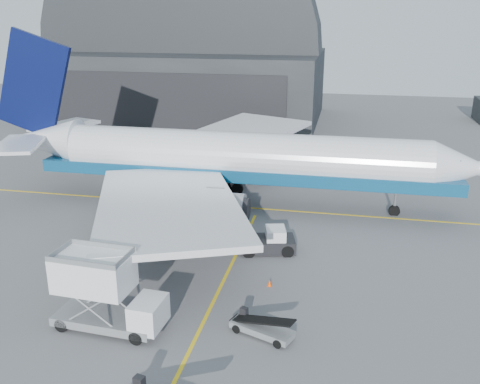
% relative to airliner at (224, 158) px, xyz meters
% --- Properties ---
extents(ground, '(200.00, 200.00, 0.00)m').
position_rel_airliner_xyz_m(ground, '(3.74, -20.88, -4.95)').
color(ground, '#565659').
rests_on(ground, ground).
extents(taxi_lines, '(80.00, 42.12, 0.02)m').
position_rel_airliner_xyz_m(taxi_lines, '(3.74, -8.22, -4.94)').
color(taxi_lines, yellow).
rests_on(taxi_lines, ground).
extents(hangar, '(50.00, 28.30, 28.00)m').
position_rel_airliner_xyz_m(hangar, '(-18.26, 44.06, 4.59)').
color(hangar, black).
rests_on(hangar, ground).
extents(airliner, '(50.42, 48.89, 17.69)m').
position_rel_airliner_xyz_m(airliner, '(0.00, 0.00, 0.00)').
color(airliner, white).
rests_on(airliner, ground).
extents(catering_truck, '(7.34, 3.18, 4.93)m').
position_rel_airliner_xyz_m(catering_truck, '(-2.17, -23.97, -2.45)').
color(catering_truck, gray).
rests_on(catering_truck, ground).
extents(pushback_tug, '(5.01, 3.57, 2.11)m').
position_rel_airliner_xyz_m(pushback_tug, '(6.28, -10.62, -4.16)').
color(pushback_tug, black).
rests_on(pushback_tug, ground).
extents(belt_loader_b, '(4.36, 2.76, 1.65)m').
position_rel_airliner_xyz_m(belt_loader_b, '(7.68, -22.82, -4.44)').
color(belt_loader_b, gray).
rests_on(belt_loader_b, ground).
extents(traffic_cone, '(0.33, 0.33, 0.48)m').
position_rel_airliner_xyz_m(traffic_cone, '(7.25, -16.56, -4.72)').
color(traffic_cone, '#FF4A08').
rests_on(traffic_cone, ground).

